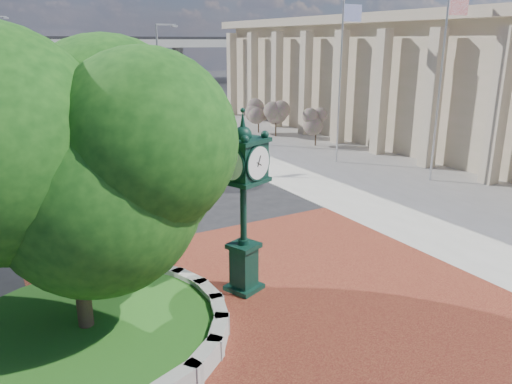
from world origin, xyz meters
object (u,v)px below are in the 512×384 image
object	(u,v)px
flagpole_b	(340,82)
post_clock	(243,197)
flagpole_a	(440,87)
street_lamp_near	(161,73)
parked_car	(60,113)

from	to	relation	value
flagpole_b	post_clock	bearing A→B (deg)	-137.85
flagpole_a	street_lamp_near	world-z (taller)	flagpole_a
parked_car	post_clock	bearing A→B (deg)	-94.74
street_lamp_near	post_clock	bearing A→B (deg)	-104.63
parked_car	flagpole_b	size ratio (longest dim) A/B	0.47
post_clock	parked_car	bearing A→B (deg)	88.44
post_clock	parked_car	distance (m)	36.24
parked_car	flagpole_a	distance (m)	33.50
street_lamp_near	parked_car	bearing A→B (deg)	112.23
flagpole_a	flagpole_b	xyz separation A→B (m)	(-1.63, 5.60, -0.09)
post_clock	street_lamp_near	xyz separation A→B (m)	(6.14, 23.54, 1.88)
post_clock	flagpole_b	bearing A→B (deg)	42.15
flagpole_b	parked_car	bearing A→B (deg)	114.36
post_clock	flagpole_a	size ratio (longest dim) A/B	0.56
parked_car	street_lamp_near	distance (m)	14.22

